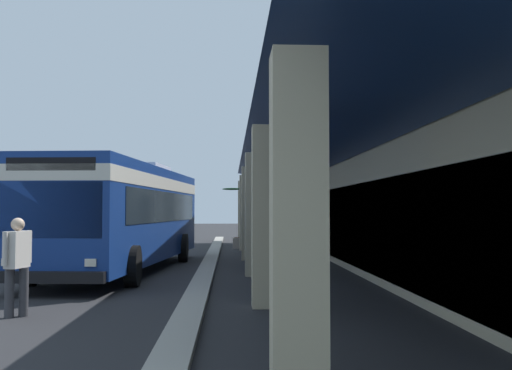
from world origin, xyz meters
name	(u,v)px	position (x,y,z in m)	size (l,w,h in m)	color
ground	(343,263)	(0.00, 8.00, 0.00)	(120.00, 120.00, 0.00)	#262628
curb_strip	(209,265)	(1.10, 3.39, 0.06)	(37.78, 0.50, 0.12)	#9E998E
plaza_building	(497,162)	(1.10, 13.01, 3.45)	(31.78, 14.10, 6.89)	#C6B793
transit_bus	(124,210)	(2.18, 0.86, 1.85)	(11.40, 3.65, 3.34)	navy
pedestrian	(17,261)	(9.84, 0.42, 0.97)	(0.66, 0.35, 1.71)	#38383D
potted_palm	(242,233)	(-8.00, 4.65, 0.74)	(2.07, 1.88, 3.11)	gray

